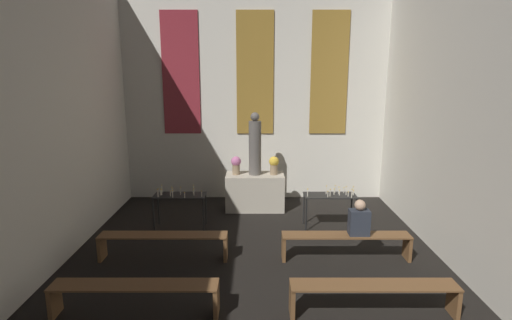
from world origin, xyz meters
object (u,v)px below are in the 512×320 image
at_px(pew_third_right, 375,292).
at_px(person_seated, 360,220).
at_px(altar, 256,192).
at_px(statue, 256,146).
at_px(candle_rack_right, 331,199).
at_px(pew_back_right, 347,241).
at_px(flower_vase_right, 275,164).
at_px(candle_rack_left, 181,199).
at_px(pew_back_left, 165,241).
at_px(flower_vase_left, 237,164).
at_px(pew_third_left, 136,292).

height_order(pew_third_right, person_seated, person_seated).
relative_size(altar, statue, 0.94).
height_order(candle_rack_right, pew_back_right, candle_rack_right).
xyz_separation_m(flower_vase_right, pew_back_right, (1.20, -2.80, -0.79)).
height_order(statue, candle_rack_left, statue).
bearing_deg(flower_vase_right, pew_back_left, -127.28).
bearing_deg(altar, candle_rack_left, -142.41).
distance_m(altar, flower_vase_left, 0.84).
height_order(flower_vase_right, pew_third_right, flower_vase_right).
bearing_deg(statue, candle_rack_left, -142.41).
relative_size(flower_vase_left, person_seated, 0.69).
distance_m(pew_third_right, pew_back_left, 3.76).
height_order(pew_third_right, pew_back_left, same).
relative_size(pew_third_left, pew_back_left, 1.00).
bearing_deg(pew_third_left, statue, 69.92).
xyz_separation_m(candle_rack_left, pew_back_right, (3.30, -1.53, -0.30)).
xyz_separation_m(flower_vase_left, flower_vase_right, (0.93, 0.00, 0.00)).
bearing_deg(person_seated, altar, 123.96).
height_order(candle_rack_left, person_seated, person_seated).
xyz_separation_m(altar, flower_vase_right, (0.47, 0.00, 0.70)).
bearing_deg(pew_third_left, flower_vase_right, 64.91).
relative_size(candle_rack_right, pew_back_left, 0.49).
distance_m(candle_rack_right, person_seated, 1.55).
xyz_separation_m(candle_rack_left, pew_third_right, (3.30, -3.28, -0.30)).
bearing_deg(candle_rack_right, pew_third_left, -135.23).
bearing_deg(altar, pew_back_right, -59.28).
xyz_separation_m(altar, person_seated, (1.88, -2.80, 0.31)).
bearing_deg(pew_back_right, pew_third_left, -152.23).
height_order(statue, pew_back_left, statue).
distance_m(statue, pew_third_left, 5.00).
bearing_deg(flower_vase_right, pew_third_left, -115.09).
bearing_deg(person_seated, pew_back_right, -180.00).
distance_m(flower_vase_left, pew_third_right, 5.08).
distance_m(flower_vase_left, candle_rack_left, 1.79).
distance_m(candle_rack_left, person_seated, 3.85).
relative_size(pew_third_left, person_seated, 3.53).
height_order(statue, flower_vase_left, statue).
bearing_deg(pew_third_left, candle_rack_right, 44.77).
height_order(candle_rack_right, pew_third_left, candle_rack_right).
xyz_separation_m(altar, flower_vase_left, (-0.47, 0.00, 0.70)).
xyz_separation_m(pew_third_left, pew_third_right, (3.32, 0.00, 0.00)).
xyz_separation_m(statue, candle_rack_right, (1.65, -1.26, -0.95)).
distance_m(flower_vase_left, pew_back_right, 3.60).
bearing_deg(statue, flower_vase_right, 0.00).
relative_size(altar, pew_third_right, 0.62).
distance_m(flower_vase_right, candle_rack_right, 1.80).
xyz_separation_m(pew_third_right, pew_back_left, (-3.32, 1.75, 0.00)).
height_order(flower_vase_right, pew_back_left, flower_vase_right).
bearing_deg(altar, pew_back_left, -120.72).
xyz_separation_m(pew_back_left, person_seated, (3.54, 0.00, 0.40)).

